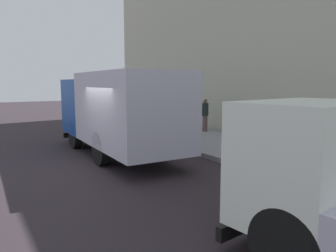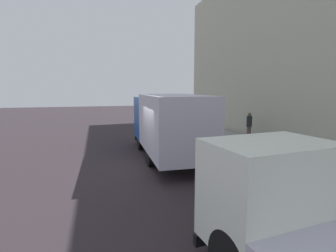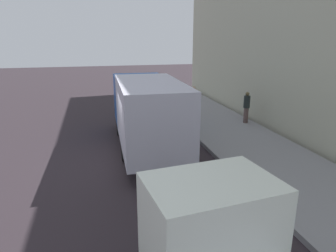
% 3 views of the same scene
% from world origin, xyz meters
% --- Properties ---
extents(ground, '(80.00, 80.00, 0.00)m').
position_xyz_m(ground, '(0.00, 0.00, 0.00)').
color(ground, '#2B2328').
extents(sidewalk, '(3.88, 30.00, 0.17)m').
position_xyz_m(sidewalk, '(4.94, 0.00, 0.09)').
color(sidewalk, gray).
rests_on(sidewalk, ground).
extents(building_facade, '(0.50, 30.00, 11.24)m').
position_xyz_m(building_facade, '(7.38, 0.00, 5.62)').
color(building_facade, '#B8B89E').
rests_on(building_facade, ground).
extents(large_utility_truck, '(2.52, 7.51, 3.00)m').
position_xyz_m(large_utility_truck, '(0.63, 1.41, 1.70)').
color(large_utility_truck, '#1547A1').
rests_on(large_utility_truck, ground).
extents(pedestrian_walking, '(0.39, 0.39, 1.66)m').
position_xyz_m(pedestrian_walking, '(6.32, 3.46, 1.06)').
color(pedestrian_walking, brown).
rests_on(pedestrian_walking, sidewalk).
extents(pedestrian_standing, '(0.50, 0.50, 1.66)m').
position_xyz_m(pedestrian_standing, '(4.19, 5.83, 1.04)').
color(pedestrian_standing, '#422E5B').
rests_on(pedestrian_standing, sidewalk).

